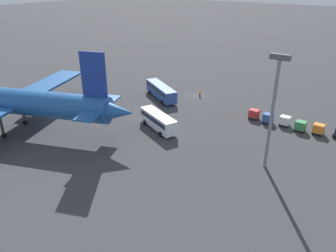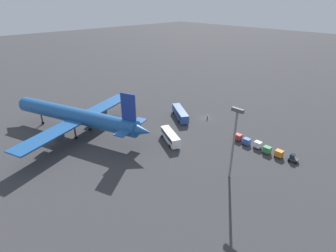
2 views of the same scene
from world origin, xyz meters
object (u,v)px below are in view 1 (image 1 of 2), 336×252
Objects in this scene: worker_person at (200,93)px; cargo_cart_white at (285,121)px; cargo_cart_green at (300,126)px; airplane at (2,100)px; cargo_cart_orange at (319,129)px; shuttle_bus_far at (158,120)px; cargo_cart_red at (254,114)px; cargo_cart_blue at (268,118)px; shuttle_bus_near at (161,90)px.

cargo_cart_white reaches higher than worker_person.
worker_person is 0.84× the size of cargo_cart_green.
cargo_cart_white is at bearing -12.42° from cargo_cart_green.
cargo_cart_orange is at bearing -167.41° from airplane.
shuttle_bus_far reaches higher than cargo_cart_orange.
airplane is 59.46m from cargo_cart_orange.
cargo_cart_blue is at bearing 171.24° from cargo_cart_red.
cargo_cart_green is at bearing 166.75° from worker_person.
airplane is at bearing 97.68° from shuttle_bus_near.
worker_person is 0.84× the size of cargo_cart_white.
cargo_cart_orange is 1.00× the size of cargo_cart_blue.
cargo_cart_orange is at bearing 178.29° from cargo_cart_white.
worker_person is at bearing -13.25° from cargo_cart_green.
cargo_cart_blue is (6.33, -0.09, 0.00)m from cargo_cart_green.
cargo_cart_green is at bearing 9.12° from cargo_cart_orange.
worker_person is (-20.92, -37.87, -5.22)m from airplane.
shuttle_bus_far is at bearing 30.43° from cargo_cart_orange.
cargo_cart_green and cargo_cart_blue have the same top height.
cargo_cart_green is at bearing -166.09° from airplane.
cargo_cart_orange is (-49.64, -32.36, -4.90)m from airplane.
shuttle_bus_far is (-23.59, -17.05, -4.19)m from airplane.
worker_person is (-7.30, -6.23, -1.08)m from shuttle_bus_near.
worker_person is (2.67, -20.81, -1.03)m from shuttle_bus_far.
airplane is at bearing 59.48° from shuttle_bus_far.
cargo_cart_blue is 3.20m from cargo_cart_red.
cargo_cart_orange is at bearing 169.14° from worker_person.
worker_person is at bearing -108.55° from shuttle_bus_near.
cargo_cart_white is at bearing -118.24° from shuttle_bus_far.
cargo_cart_blue is (-40.14, -31.93, -4.90)m from airplane.
cargo_cart_white is 1.00× the size of cargo_cart_red.
shuttle_bus_near is 9.66m from worker_person.
worker_person is at bearing -59.07° from shuttle_bus_far.
cargo_cart_orange is (-28.72, 5.51, 0.32)m from worker_person.
airplane is at bearing 33.10° from cargo_cart_orange.
cargo_cart_blue is at bearing 10.94° from cargo_cart_white.
worker_person is at bearing -17.15° from cargo_cart_blue.
airplane reaches higher than cargo_cart_orange.
cargo_cart_white is (-19.72, -15.49, -0.71)m from shuttle_bus_far.
cargo_cart_blue is at bearing -162.01° from airplane.
airplane reaches higher than cargo_cart_green.
cargo_cart_red is at bearing -147.09° from shuttle_bus_near.
shuttle_bus_far reaches higher than cargo_cart_white.
shuttle_bus_far is at bearing -164.64° from airplane.
cargo_cart_orange is 1.00× the size of cargo_cart_green.
cargo_cart_green is at bearing -123.51° from shuttle_bus_far.
shuttle_bus_far is 4.97× the size of cargo_cart_green.
cargo_cart_orange and cargo_cart_red have the same top height.
cargo_cart_green reaches higher than worker_person.
airplane is 4.97× the size of shuttle_bus_far.
cargo_cart_blue is at bearing 2.55° from cargo_cart_orange.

